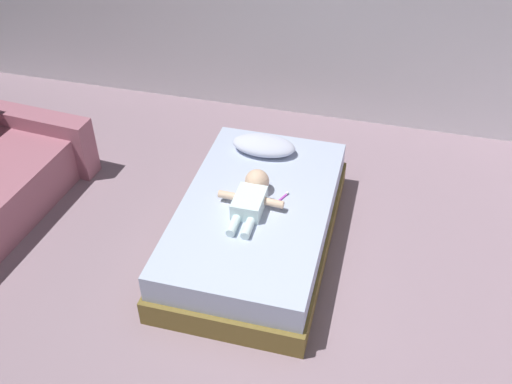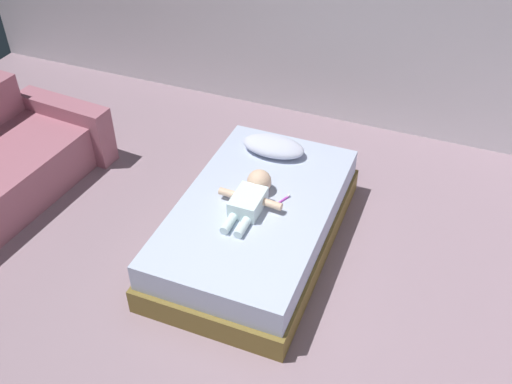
{
  "view_description": "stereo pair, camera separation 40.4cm",
  "coord_description": "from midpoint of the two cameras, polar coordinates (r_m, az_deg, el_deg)",
  "views": [
    {
      "loc": [
        0.84,
        -2.22,
        3.2
      ],
      "look_at": [
        0.02,
        0.95,
        0.52
      ],
      "focal_mm": 40.94,
      "sensor_mm": 36.0,
      "label": 1
    },
    {
      "loc": [
        1.23,
        -2.09,
        3.2
      ],
      "look_at": [
        0.02,
        0.95,
        0.52
      ],
      "focal_mm": 40.94,
      "sensor_mm": 36.0,
      "label": 2
    }
  ],
  "objects": [
    {
      "name": "ground_plane",
      "position": [
        3.99,
        -6.81,
        -14.37
      ],
      "size": [
        8.0,
        8.0,
        0.0
      ],
      "primitive_type": "plane",
      "color": "gray"
    },
    {
      "name": "bed",
      "position": [
        4.43,
        -2.61,
        -3.23
      ],
      "size": [
        1.12,
        1.91,
        0.42
      ],
      "color": "brown",
      "rests_on": "ground_plane"
    },
    {
      "name": "pillow",
      "position": [
        4.76,
        -1.67,
        4.49
      ],
      "size": [
        0.52,
        0.28,
        0.13
      ],
      "color": "silver",
      "rests_on": "bed"
    },
    {
      "name": "baby",
      "position": [
        4.24,
        -3.15,
        -0.53
      ],
      "size": [
        0.49,
        0.63,
        0.18
      ],
      "color": "silver",
      "rests_on": "bed"
    },
    {
      "name": "toothbrush",
      "position": [
        4.32,
        -0.09,
        -0.69
      ],
      "size": [
        0.08,
        0.15,
        0.02
      ],
      "color": "#AB3FAE",
      "rests_on": "bed"
    }
  ]
}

